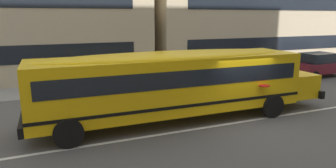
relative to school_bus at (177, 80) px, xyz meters
The scene contains 5 objects.
ground_plane 3.15m from the school_bus, 28.21° to the right, with size 400.00×400.00×0.00m, color #54514F.
sidewalk_far 7.76m from the school_bus, 71.81° to the left, with size 120.00×3.00×0.01m, color gray.
lane_centreline 3.15m from the school_bus, 28.21° to the right, with size 110.00×0.16×0.01m, color silver.
school_bus is the anchor object (origin of this frame).
parked_car_maroon_by_entrance 13.55m from the school_bus, 19.51° to the left, with size 3.98×2.04×1.64m.
Camera 1 is at (-7.19, -9.47, 4.12)m, focal length 32.49 mm.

